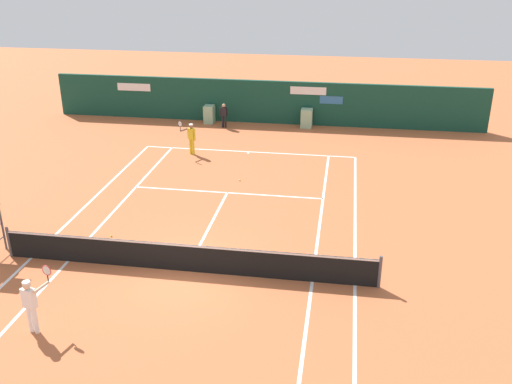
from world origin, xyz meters
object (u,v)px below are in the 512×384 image
(ball_kid_centre_post, at_px, (224,114))
(player_on_baseline, at_px, (191,136))
(player_near_side, at_px, (31,301))
(tennis_ball_mid_court, at_px, (111,236))
(tennis_ball_near_service_line, at_px, (240,180))

(ball_kid_centre_post, bearing_deg, player_on_baseline, 82.10)
(ball_kid_centre_post, bearing_deg, player_near_side, 86.67)
(ball_kid_centre_post, xyz_separation_m, tennis_ball_mid_court, (-1.16, -13.80, -0.76))
(player_near_side, distance_m, ball_kid_centre_post, 19.34)
(player_near_side, bearing_deg, player_on_baseline, 101.95)
(ball_kid_centre_post, xyz_separation_m, tennis_ball_near_service_line, (2.38, -7.86, -0.76))
(player_near_side, height_order, tennis_ball_near_service_line, player_near_side)
(player_on_baseline, xyz_separation_m, tennis_ball_mid_court, (-0.53, -9.06, -0.91))
(player_on_baseline, relative_size, player_near_side, 0.99)
(player_near_side, height_order, tennis_ball_mid_court, player_near_side)
(player_on_baseline, distance_m, tennis_ball_near_service_line, 4.43)
(player_near_side, relative_size, ball_kid_centre_post, 1.31)
(player_near_side, distance_m, tennis_ball_mid_court, 5.59)
(player_on_baseline, xyz_separation_m, ball_kid_centre_post, (0.64, 4.74, -0.14))
(ball_kid_centre_post, bearing_deg, tennis_ball_near_service_line, 106.60)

